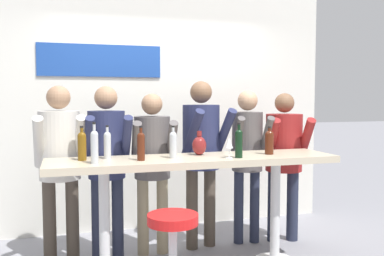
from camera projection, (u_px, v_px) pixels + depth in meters
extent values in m
cube|color=silver|center=(160.00, 106.00, 5.09)|extent=(4.14, 0.10, 2.89)
cube|color=#1E479E|center=(100.00, 61.00, 4.80)|extent=(1.37, 0.02, 0.36)
cube|color=beige|center=(195.00, 160.00, 3.75)|extent=(2.54, 0.60, 0.06)
cylinder|color=silver|center=(105.00, 223.00, 3.56)|extent=(0.09, 0.09, 0.97)
cylinder|color=silver|center=(275.00, 209.00, 4.01)|extent=(0.09, 0.09, 0.97)
cylinder|color=red|center=(173.00, 219.00, 3.00)|extent=(0.36, 0.36, 0.07)
cylinder|color=#473D33|center=(50.00, 222.00, 3.94)|extent=(0.12, 0.12, 0.80)
cylinder|color=#473D33|center=(73.00, 220.00, 4.01)|extent=(0.12, 0.12, 0.80)
cylinder|color=beige|center=(59.00, 145.00, 3.93)|extent=(0.39, 0.39, 0.63)
sphere|color=#9E7556|center=(58.00, 97.00, 3.90)|extent=(0.22, 0.22, 0.22)
cylinder|color=beige|center=(39.00, 143.00, 3.72)|extent=(0.10, 0.38, 0.49)
cylinder|color=beige|center=(80.00, 141.00, 3.84)|extent=(0.10, 0.38, 0.49)
cylinder|color=#23283D|center=(97.00, 220.00, 4.03)|extent=(0.11, 0.11, 0.79)
cylinder|color=#23283D|center=(118.00, 218.00, 4.08)|extent=(0.11, 0.11, 0.79)
cylinder|color=#23284C|center=(107.00, 144.00, 4.01)|extent=(0.35, 0.35, 0.63)
sphere|color=#9E7556|center=(106.00, 98.00, 3.98)|extent=(0.22, 0.22, 0.22)
cylinder|color=#23284C|center=(90.00, 142.00, 3.81)|extent=(0.08, 0.37, 0.49)
cylinder|color=#23284C|center=(126.00, 141.00, 3.90)|extent=(0.08, 0.37, 0.49)
cylinder|color=gray|center=(143.00, 216.00, 4.20)|extent=(0.11, 0.11, 0.76)
cylinder|color=gray|center=(162.00, 215.00, 4.24)|extent=(0.11, 0.11, 0.76)
cylinder|color=#514C4C|center=(152.00, 147.00, 4.17)|extent=(0.38, 0.38, 0.60)
sphere|color=#9E7556|center=(152.00, 104.00, 4.14)|extent=(0.21, 0.21, 0.21)
cylinder|color=#514C4C|center=(136.00, 145.00, 3.99)|extent=(0.11, 0.37, 0.47)
cylinder|color=#514C4C|center=(171.00, 144.00, 4.06)|extent=(0.11, 0.37, 0.47)
cylinder|color=#473D33|center=(192.00, 209.00, 4.36)|extent=(0.12, 0.12, 0.82)
cylinder|color=#473D33|center=(210.00, 207.00, 4.46)|extent=(0.12, 0.12, 0.82)
cylinder|color=#23284C|center=(201.00, 137.00, 4.36)|extent=(0.44, 0.44, 0.65)
sphere|color=brown|center=(201.00, 92.00, 4.33)|extent=(0.22, 0.22, 0.22)
cylinder|color=#23284C|center=(193.00, 134.00, 4.13)|extent=(0.16, 0.40, 0.51)
cylinder|color=#23284C|center=(224.00, 133.00, 4.29)|extent=(0.16, 0.40, 0.51)
cylinder|color=#23283D|center=(239.00, 207.00, 4.53)|extent=(0.10, 0.10, 0.78)
cylinder|color=#23283D|center=(255.00, 206.00, 4.56)|extent=(0.10, 0.10, 0.78)
cylinder|color=#514C4C|center=(247.00, 141.00, 4.50)|extent=(0.36, 0.36, 0.62)
sphere|color=tan|center=(248.00, 100.00, 4.47)|extent=(0.21, 0.21, 0.21)
cylinder|color=#514C4C|center=(237.00, 139.00, 4.32)|extent=(0.12, 0.37, 0.47)
cylinder|color=#514C4C|center=(266.00, 138.00, 4.37)|extent=(0.12, 0.37, 0.47)
cylinder|color=#23283D|center=(273.00, 206.00, 4.60)|extent=(0.12, 0.12, 0.77)
cylinder|color=#23283D|center=(292.00, 205.00, 4.63)|extent=(0.12, 0.12, 0.77)
cylinder|color=maroon|center=(284.00, 142.00, 4.57)|extent=(0.45, 0.45, 0.61)
sphere|color=brown|center=(284.00, 103.00, 4.54)|extent=(0.21, 0.21, 0.21)
cylinder|color=maroon|center=(271.00, 140.00, 4.40)|extent=(0.15, 0.38, 0.48)
cylinder|color=maroon|center=(306.00, 140.00, 4.44)|extent=(0.15, 0.38, 0.48)
cylinder|color=black|center=(239.00, 146.00, 3.70)|extent=(0.07, 0.07, 0.21)
sphere|color=black|center=(239.00, 133.00, 3.69)|extent=(0.07, 0.07, 0.07)
cylinder|color=black|center=(239.00, 129.00, 3.69)|extent=(0.02, 0.02, 0.08)
cylinder|color=black|center=(239.00, 124.00, 3.68)|extent=(0.03, 0.03, 0.02)
cylinder|color=brown|center=(82.00, 148.00, 3.54)|extent=(0.07, 0.07, 0.20)
sphere|color=brown|center=(82.00, 136.00, 3.53)|extent=(0.07, 0.07, 0.07)
cylinder|color=brown|center=(82.00, 132.00, 3.53)|extent=(0.03, 0.03, 0.07)
cylinder|color=black|center=(82.00, 127.00, 3.53)|extent=(0.03, 0.03, 0.01)
cylinder|color=#4C1E0F|center=(269.00, 145.00, 3.93)|extent=(0.08, 0.08, 0.18)
sphere|color=#4C1E0F|center=(269.00, 135.00, 3.92)|extent=(0.08, 0.08, 0.08)
cylinder|color=#4C1E0F|center=(269.00, 131.00, 3.92)|extent=(0.03, 0.03, 0.06)
cylinder|color=black|center=(269.00, 127.00, 3.92)|extent=(0.03, 0.03, 0.01)
cylinder|color=#4C1E0F|center=(141.00, 148.00, 3.53)|extent=(0.06, 0.06, 0.20)
sphere|color=#4C1E0F|center=(141.00, 136.00, 3.53)|extent=(0.06, 0.06, 0.06)
cylinder|color=#4C1E0F|center=(141.00, 132.00, 3.52)|extent=(0.02, 0.02, 0.07)
cylinder|color=black|center=(141.00, 127.00, 3.52)|extent=(0.03, 0.03, 0.01)
cylinder|color=#B7BCC1|center=(173.00, 147.00, 3.67)|extent=(0.06, 0.06, 0.20)
sphere|color=#B7BCC1|center=(173.00, 135.00, 3.67)|extent=(0.06, 0.06, 0.06)
cylinder|color=#B7BCC1|center=(173.00, 131.00, 3.66)|extent=(0.02, 0.02, 0.07)
cylinder|color=black|center=(173.00, 126.00, 3.66)|extent=(0.03, 0.03, 0.01)
cylinder|color=#B7BCC1|center=(95.00, 149.00, 3.37)|extent=(0.06, 0.06, 0.23)
sphere|color=#B7BCC1|center=(94.00, 135.00, 3.36)|extent=(0.06, 0.06, 0.06)
cylinder|color=#B7BCC1|center=(94.00, 129.00, 3.36)|extent=(0.02, 0.02, 0.08)
cylinder|color=black|center=(94.00, 123.00, 3.35)|extent=(0.03, 0.03, 0.02)
cylinder|color=#B7BCC1|center=(107.00, 147.00, 3.64)|extent=(0.06, 0.06, 0.20)
sphere|color=#B7BCC1|center=(107.00, 135.00, 3.63)|extent=(0.06, 0.06, 0.06)
cylinder|color=#B7BCC1|center=(107.00, 131.00, 3.63)|extent=(0.02, 0.02, 0.07)
cylinder|color=black|center=(107.00, 126.00, 3.63)|extent=(0.03, 0.03, 0.01)
cylinder|color=silver|center=(229.00, 158.00, 3.69)|extent=(0.06, 0.06, 0.01)
cylinder|color=silver|center=(229.00, 153.00, 3.69)|extent=(0.01, 0.01, 0.08)
cone|color=silver|center=(229.00, 143.00, 3.68)|extent=(0.07, 0.07, 0.09)
ellipsoid|color=maroon|center=(199.00, 146.00, 3.88)|extent=(0.13, 0.13, 0.17)
cylinder|color=maroon|center=(199.00, 134.00, 3.87)|extent=(0.04, 0.04, 0.05)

